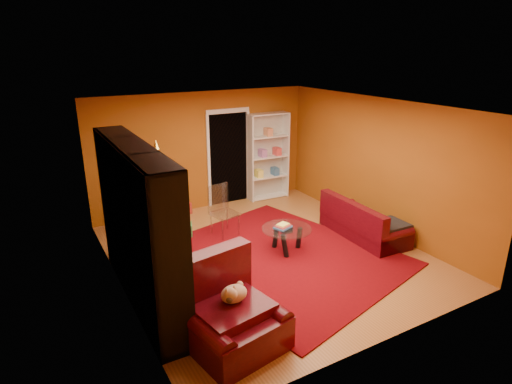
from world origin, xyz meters
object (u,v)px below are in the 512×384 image
gift_box_green (186,230)px  sofa (365,218)px  coffee_table (286,239)px  rug (279,257)px  dog (234,294)px  christmas_tree (159,190)px  media_unit (138,226)px  acrylic_chair (225,214)px  gift_box_red (185,208)px  white_bookshelf (268,157)px  armchair (233,313)px  gift_box_teal (130,223)px

gift_box_green → sofa: (3.01, -1.71, 0.26)m
sofa → coffee_table: (-1.66, 0.20, -0.15)m
rug → dog: size_ratio=9.68×
christmas_tree → rug: bearing=-54.1°
media_unit → gift_box_green: bearing=53.7°
coffee_table → acrylic_chair: size_ratio=0.99×
dog → acrylic_chair: (1.26, 2.90, -0.23)m
gift_box_red → coffee_table: (0.91, -2.66, 0.11)m
gift_box_red → sofa: sofa is taller
white_bookshelf → acrylic_chair: bearing=-138.7°
rug → armchair: 2.43m
gift_box_teal → gift_box_red: (1.30, 0.31, -0.02)m
rug → coffee_table: size_ratio=4.34×
gift_box_teal → rug: bearing=-52.0°
media_unit → gift_box_teal: media_unit is taller
gift_box_red → coffee_table: size_ratio=0.27×
media_unit → armchair: 1.85m
christmas_tree → white_bookshelf: white_bookshelf is taller
gift_box_teal → white_bookshelf: white_bookshelf is taller
rug → christmas_tree: christmas_tree is taller
armchair → acrylic_chair: armchair is taller
rug → gift_box_green: gift_box_green is taller
rug → acrylic_chair: size_ratio=4.28×
christmas_tree → gift_box_teal: christmas_tree is taller
gift_box_red → coffee_table: bearing=-71.1°
media_unit → white_bookshelf: size_ratio=1.43×
rug → gift_box_red: bearing=103.2°
dog → armchair: bearing=-135.0°
white_bookshelf → coffee_table: 3.01m
sofa → acrylic_chair: (-2.33, 1.35, 0.07)m
rug → gift_box_green: bearing=123.5°
christmas_tree → armchair: (-0.27, -3.66, -0.46)m
christmas_tree → white_bookshelf: size_ratio=0.90×
media_unit → gift_box_teal: 2.80m
white_bookshelf → sofa: size_ratio=1.18×
gift_box_green → armchair: (-0.62, -3.31, 0.33)m
armchair → gift_box_red: bearing=66.7°
rug → coffee_table: (0.25, 0.15, 0.22)m
rug → sofa: sofa is taller
white_bookshelf → dog: white_bookshelf is taller
sofa → coffee_table: sofa is taller
christmas_tree → coffee_table: bearing=-47.5°
coffee_table → acrylic_chair: acrylic_chair is taller
media_unit → gift_box_teal: (0.42, 2.58, -1.01)m
white_bookshelf → armchair: size_ratio=1.80×
gift_box_teal → gift_box_red: gift_box_teal is taller
rug → dog: dog is taller
rug → coffee_table: bearing=29.9°
white_bookshelf → dog: bearing=-122.7°
dog → sofa: (3.59, 1.55, -0.30)m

